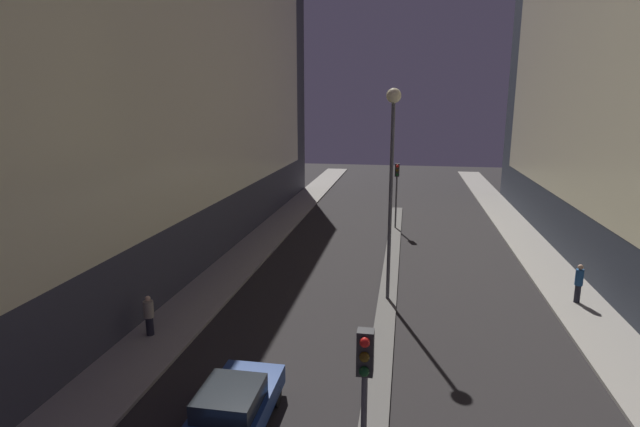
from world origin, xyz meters
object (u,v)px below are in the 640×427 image
(traffic_light_near, at_px, (364,389))
(pedestrian_on_right_sidewalk, at_px, (579,282))
(car_left_lane, at_px, (233,408))
(pedestrian_on_left_sidewalk, at_px, (149,315))
(traffic_light_mid, at_px, (397,181))
(street_lamp, at_px, (392,148))

(traffic_light_near, relative_size, pedestrian_on_right_sidewalk, 2.59)
(car_left_lane, distance_m, pedestrian_on_right_sidewalk, 16.34)
(pedestrian_on_left_sidewalk, bearing_deg, pedestrian_on_right_sidewalk, 19.91)
(traffic_light_mid, xyz_separation_m, street_lamp, (0.00, -13.20, 3.46))
(traffic_light_near, xyz_separation_m, traffic_light_mid, (0.00, 26.12, 0.00))
(traffic_light_mid, relative_size, street_lamp, 0.49)
(traffic_light_near, xyz_separation_m, pedestrian_on_left_sidewalk, (-8.81, 7.63, -2.51))
(traffic_light_mid, bearing_deg, traffic_light_near, -90.00)
(traffic_light_near, xyz_separation_m, street_lamp, (0.00, 12.92, 3.46))
(traffic_light_near, bearing_deg, pedestrian_on_right_sidewalk, 58.95)
(street_lamp, xyz_separation_m, pedestrian_on_right_sidewalk, (8.33, 0.92, -5.85))
(traffic_light_mid, height_order, pedestrian_on_right_sidewalk, traffic_light_mid)
(car_left_lane, height_order, pedestrian_on_left_sidewalk, pedestrian_on_left_sidewalk)
(pedestrian_on_left_sidewalk, xyz_separation_m, pedestrian_on_right_sidewalk, (17.14, 6.21, 0.12))
(traffic_light_mid, bearing_deg, car_left_lane, -99.16)
(car_left_lane, xyz_separation_m, pedestrian_on_right_sidewalk, (12.09, 11.00, 0.33))
(traffic_light_near, distance_m, car_left_lane, 5.44)
(car_left_lane, bearing_deg, street_lamp, 69.57)
(pedestrian_on_left_sidewalk, height_order, pedestrian_on_right_sidewalk, pedestrian_on_right_sidewalk)
(traffic_light_near, relative_size, traffic_light_mid, 1.00)
(car_left_lane, bearing_deg, traffic_light_near, -37.12)
(car_left_lane, bearing_deg, traffic_light_mid, 80.84)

